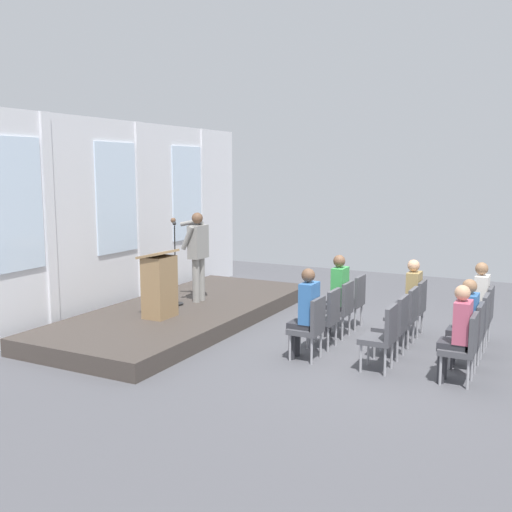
% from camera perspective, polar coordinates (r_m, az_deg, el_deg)
% --- Properties ---
extents(ground_plane, '(13.53, 13.53, 0.00)m').
position_cam_1_polar(ground_plane, '(9.61, 11.59, -8.69)').
color(ground_plane, '#4C4C51').
extents(rear_partition, '(9.02, 0.14, 3.71)m').
position_cam_1_polar(rear_partition, '(11.75, -13.31, 3.74)').
color(rear_partition, silver).
rests_on(rear_partition, ground).
extents(stage_platform, '(5.99, 2.53, 0.28)m').
position_cam_1_polar(stage_platform, '(11.06, -6.94, -5.55)').
color(stage_platform, '#3F3833').
rests_on(stage_platform, ground).
extents(speaker, '(0.50, 0.69, 1.70)m').
position_cam_1_polar(speaker, '(11.26, -5.66, 0.57)').
color(speaker, gray).
rests_on(speaker, stage_platform).
extents(mic_stand, '(0.28, 0.28, 1.55)m').
position_cam_1_polar(mic_stand, '(11.12, -7.74, -2.97)').
color(mic_stand, black).
rests_on(mic_stand, stage_platform).
extents(lectern, '(0.60, 0.48, 1.16)m').
position_cam_1_polar(lectern, '(10.20, -9.27, -2.80)').
color(lectern, '#93724C').
rests_on(lectern, stage_platform).
extents(chair_r0_c0, '(0.46, 0.44, 0.94)m').
position_cam_1_polar(chair_r0_c0, '(8.76, 5.27, -6.59)').
color(chair_r0_c0, '#99999E').
rests_on(chair_r0_c0, ground).
extents(audience_r0_c0, '(0.36, 0.39, 1.37)m').
position_cam_1_polar(audience_r0_c0, '(8.74, 4.81, -5.13)').
color(audience_r0_c0, '#2D2D33').
rests_on(audience_r0_c0, ground).
extents(chair_r0_c1, '(0.46, 0.44, 0.94)m').
position_cam_1_polar(chair_r0_c1, '(9.37, 6.82, -5.62)').
color(chair_r0_c1, '#99999E').
rests_on(chair_r0_c1, ground).
extents(chair_r0_c2, '(0.46, 0.44, 0.94)m').
position_cam_1_polar(chair_r0_c2, '(9.99, 8.18, -4.77)').
color(chair_r0_c2, '#99999E').
rests_on(chair_r0_c2, ground).
extents(audience_r0_c2, '(0.36, 0.39, 1.39)m').
position_cam_1_polar(audience_r0_c2, '(9.96, 7.78, -3.43)').
color(audience_r0_c2, '#2D2D33').
rests_on(audience_r0_c2, ground).
extents(chair_r0_c3, '(0.46, 0.44, 0.94)m').
position_cam_1_polar(chair_r0_c3, '(10.61, 9.37, -4.01)').
color(chair_r0_c3, '#99999E').
rests_on(chair_r0_c3, ground).
extents(chair_r1_c0, '(0.46, 0.44, 0.94)m').
position_cam_1_polar(chair_r1_c0, '(8.44, 12.08, -7.33)').
color(chair_r1_c0, '#99999E').
rests_on(chair_r1_c0, ground).
extents(chair_r1_c1, '(0.46, 0.44, 0.94)m').
position_cam_1_polar(chair_r1_c1, '(9.07, 13.21, -6.27)').
color(chair_r1_c1, '#99999E').
rests_on(chair_r1_c1, ground).
extents(chair_r1_c2, '(0.46, 0.44, 0.94)m').
position_cam_1_polar(chair_r1_c2, '(9.70, 14.18, -5.33)').
color(chair_r1_c2, '#99999E').
rests_on(chair_r1_c2, ground).
extents(chair_r1_c3, '(0.46, 0.44, 0.94)m').
position_cam_1_polar(chair_r1_c3, '(10.34, 15.03, -4.52)').
color(chair_r1_c3, '#99999E').
rests_on(chair_r1_c3, ground).
extents(audience_r1_c3, '(0.36, 0.39, 1.29)m').
position_cam_1_polar(audience_r1_c3, '(10.32, 14.62, -3.47)').
color(audience_r1_c3, '#2D2D33').
rests_on(audience_r1_c3, ground).
extents(chair_r2_c0, '(0.46, 0.44, 0.94)m').
position_cam_1_polar(chair_r2_c0, '(8.24, 19.34, -8.01)').
color(chair_r2_c0, '#99999E').
rests_on(chair_r2_c0, ground).
extents(audience_r2_c0, '(0.36, 0.39, 1.31)m').
position_cam_1_polar(audience_r2_c0, '(8.20, 18.84, -6.65)').
color(audience_r2_c0, '#2D2D33').
rests_on(audience_r2_c0, ground).
extents(chair_r2_c1, '(0.46, 0.44, 0.94)m').
position_cam_1_polar(chair_r2_c1, '(8.88, 19.96, -6.86)').
color(chair_r2_c1, '#99999E').
rests_on(chair_r2_c1, ground).
extents(audience_r2_c1, '(0.36, 0.39, 1.28)m').
position_cam_1_polar(audience_r2_c1, '(8.85, 19.48, -5.70)').
color(audience_r2_c1, '#2D2D33').
rests_on(audience_r2_c1, ground).
extents(chair_r2_c2, '(0.46, 0.44, 0.94)m').
position_cam_1_polar(chair_r2_c2, '(9.53, 20.48, -5.86)').
color(chair_r2_c2, '#99999E').
rests_on(chair_r2_c2, ground).
extents(chair_r2_c3, '(0.46, 0.44, 0.94)m').
position_cam_1_polar(chair_r2_c3, '(10.18, 20.94, -4.99)').
color(chair_r2_c3, '#99999E').
rests_on(chair_r2_c3, ground).
extents(audience_r2_c3, '(0.36, 0.39, 1.33)m').
position_cam_1_polar(audience_r2_c3, '(10.15, 20.55, -3.85)').
color(audience_r2_c3, '#2D2D33').
rests_on(audience_r2_c3, ground).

